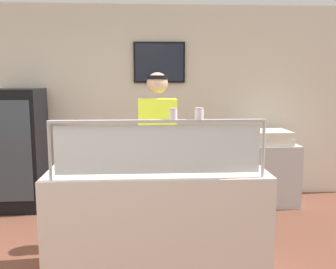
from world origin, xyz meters
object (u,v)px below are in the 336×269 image
object	(u,v)px
pizza_tray	(156,164)
parmesan_shaker	(173,115)
pizza_box_stack	(271,137)
pizza_server	(152,162)
drink_fridge	(19,149)
worker_figure	(158,148)
pepper_flake_shaker	(199,114)

from	to	relation	value
pizza_tray	parmesan_shaker	world-z (taller)	parmesan_shaker
pizza_tray	pizza_box_stack	size ratio (longest dim) A/B	0.98
pizza_tray	pizza_server	size ratio (longest dim) A/B	1.77
pizza_tray	drink_fridge	size ratio (longest dim) A/B	0.32
parmesan_shaker	pizza_box_stack	world-z (taller)	parmesan_shaker
pizza_box_stack	pizza_server	bearing A→B (deg)	-133.00
pizza_tray	drink_fridge	distance (m)	2.48
pizza_box_stack	pizza_tray	bearing A→B (deg)	-132.72
pizza_tray	pizza_server	distance (m)	0.05
pizza_server	parmesan_shaker	size ratio (longest dim) A/B	3.27
worker_figure	drink_fridge	xyz separation A→B (m)	(-1.77, 1.20, -0.22)
pepper_flake_shaker	pizza_box_stack	distance (m)	2.54
worker_figure	pizza_box_stack	bearing A→B (deg)	36.77
pizza_server	drink_fridge	distance (m)	2.47
pizza_server	worker_figure	world-z (taller)	worker_figure
worker_figure	pizza_box_stack	world-z (taller)	worker_figure
parmesan_shaker	worker_figure	xyz separation A→B (m)	(-0.08, 0.97, -0.43)
pizza_tray	pepper_flake_shaker	xyz separation A→B (m)	(0.31, -0.41, 0.47)
drink_fridge	parmesan_shaker	bearing A→B (deg)	-49.55
pizza_box_stack	drink_fridge	bearing A→B (deg)	179.24
parmesan_shaker	worker_figure	size ratio (longest dim) A/B	0.05
drink_fridge	pizza_box_stack	size ratio (longest dim) A/B	3.09
parmesan_shaker	pepper_flake_shaker	size ratio (longest dim) A/B	0.97
pepper_flake_shaker	pizza_box_stack	world-z (taller)	pepper_flake_shaker
parmesan_shaker	pizza_server	bearing A→B (deg)	111.43
pizza_server	drink_fridge	world-z (taller)	drink_fridge
parmesan_shaker	pepper_flake_shaker	distance (m)	0.19
pizza_server	pizza_box_stack	distance (m)	2.38
pizza_server	worker_figure	xyz separation A→B (m)	(0.07, 0.58, 0.02)
pepper_flake_shaker	pizza_tray	bearing A→B (deg)	127.26
drink_fridge	pizza_box_stack	distance (m)	3.32
pizza_tray	worker_figure	xyz separation A→B (m)	(0.04, 0.56, 0.04)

